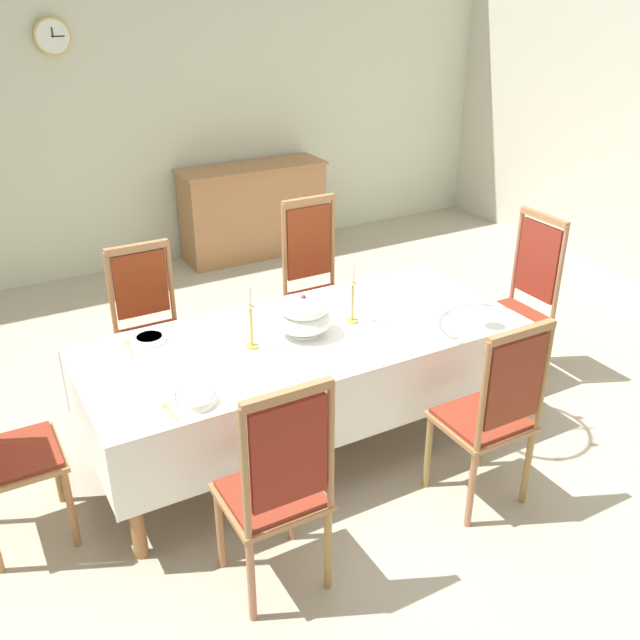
% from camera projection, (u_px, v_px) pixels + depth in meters
% --- Properties ---
extents(ground, '(7.74, 6.66, 0.04)m').
position_uv_depth(ground, '(302.00, 443.00, 4.36)').
color(ground, '#ACA28E').
extents(back_wall, '(7.74, 0.08, 3.44)m').
position_uv_depth(back_wall, '(121.00, 80.00, 6.23)').
color(back_wall, beige).
rests_on(back_wall, ground).
extents(dining_table, '(2.47, 1.02, 0.75)m').
position_uv_depth(dining_table, '(304.00, 346.00, 4.02)').
color(dining_table, '#9E673D').
rests_on(dining_table, ground).
extents(tablecloth, '(2.49, 1.04, 0.42)m').
position_uv_depth(tablecloth, '(304.00, 352.00, 4.04)').
color(tablecloth, white).
rests_on(tablecloth, dining_table).
extents(chair_south_a, '(0.44, 0.42, 1.14)m').
position_uv_depth(chair_south_a, '(277.00, 487.00, 3.07)').
color(chair_south_a, '#9C6542').
rests_on(chair_south_a, ground).
extents(chair_north_a, '(0.44, 0.42, 1.07)m').
position_uv_depth(chair_north_a, '(151.00, 326.00, 4.52)').
color(chair_north_a, '#A87249').
rests_on(chair_north_a, ground).
extents(chair_south_b, '(0.44, 0.42, 1.10)m').
position_uv_depth(chair_south_b, '(492.00, 412.00, 3.61)').
color(chair_south_b, olive).
rests_on(chair_south_b, ground).
extents(chair_north_b, '(0.44, 0.42, 1.19)m').
position_uv_depth(chair_north_b, '(317.00, 283.00, 5.04)').
color(chair_north_b, '#A97646').
rests_on(chair_north_b, ground).
extents(chair_head_east, '(0.42, 0.44, 1.18)m').
position_uv_depth(chair_head_east, '(520.00, 300.00, 4.77)').
color(chair_head_east, '#A56B42').
rests_on(chair_head_east, ground).
extents(soup_tureen, '(0.31, 0.31, 0.24)m').
position_uv_depth(soup_tureen, '(303.00, 316.00, 3.93)').
color(soup_tureen, white).
rests_on(soup_tureen, tablecloth).
extents(candlestick_west, '(0.07, 0.07, 0.36)m').
position_uv_depth(candlestick_west, '(251.00, 323.00, 3.78)').
color(candlestick_west, gold).
rests_on(candlestick_west, tablecloth).
extents(candlestick_east, '(0.07, 0.07, 0.36)m').
position_uv_depth(candlestick_east, '(353.00, 299.00, 4.06)').
color(candlestick_east, gold).
rests_on(candlestick_east, tablecloth).
extents(bowl_near_left, '(0.17, 0.17, 0.04)m').
position_uv_depth(bowl_near_left, '(150.00, 339.00, 3.90)').
color(bowl_near_left, white).
rests_on(bowl_near_left, tablecloth).
extents(bowl_near_right, '(0.20, 0.20, 0.04)m').
position_uv_depth(bowl_near_right, '(195.00, 399.00, 3.34)').
color(bowl_near_right, white).
rests_on(bowl_near_right, tablecloth).
extents(spoon_primary, '(0.03, 0.18, 0.01)m').
position_uv_depth(spoon_primary, '(128.00, 344.00, 3.87)').
color(spoon_primary, gold).
rests_on(spoon_primary, tablecloth).
extents(spoon_secondary, '(0.03, 0.18, 0.01)m').
position_uv_depth(spoon_secondary, '(167.00, 407.00, 3.31)').
color(spoon_secondary, gold).
rests_on(spoon_secondary, tablecloth).
extents(sideboard, '(1.44, 0.48, 0.90)m').
position_uv_depth(sideboard, '(253.00, 211.00, 7.01)').
color(sideboard, '#A06E45').
rests_on(sideboard, ground).
extents(mounted_clock, '(0.29, 0.06, 0.29)m').
position_uv_depth(mounted_clock, '(52.00, 36.00, 5.77)').
color(mounted_clock, '#D1B251').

